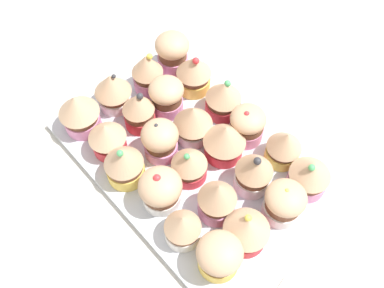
{
  "coord_description": "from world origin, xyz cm",
  "views": [
    {
      "loc": [
        -27.1,
        24.28,
        61.84
      ],
      "look_at": [
        0.0,
        0.0,
        4.2
      ],
      "focal_mm": 40.36,
      "sensor_mm": 36.0,
      "label": 1
    }
  ],
  "objects": [
    {
      "name": "cupcake_14",
      "position": [
        -2.59,
        2.88,
        4.49
      ],
      "size": [
        5.62,
        5.62,
        6.82
      ],
      "color": "#D1333D",
      "rests_on": "baking_tray"
    },
    {
      "name": "cupcake_3",
      "position": [
        3.01,
        -9.83,
        4.83
      ],
      "size": [
        6.11,
        6.11,
        7.54
      ],
      "color": "#D1333D",
      "rests_on": "baking_tray"
    },
    {
      "name": "cupcake_16",
      "position": [
        10.3,
        2.51,
        5.09
      ],
      "size": [
        5.34,
        5.34,
        8.05
      ],
      "color": "#D1333D",
      "rests_on": "baking_tray"
    },
    {
      "name": "cupcake_9",
      "position": [
        2.63,
        -2.57,
        5.09
      ],
      "size": [
        6.39,
        6.39,
        7.44
      ],
      "color": "white",
      "rests_on": "baking_tray"
    },
    {
      "name": "cupcake_19",
      "position": [
        -9.52,
        10.29,
        4.45
      ],
      "size": [
        5.36,
        5.36,
        6.46
      ],
      "color": "white",
      "rests_on": "baking_tray"
    },
    {
      "name": "cupcake_17",
      "position": [
        16.53,
        3.18,
        5.21
      ],
      "size": [
        6.32,
        6.32,
        7.81
      ],
      "color": "white",
      "rests_on": "baking_tray"
    },
    {
      "name": "cupcake_20",
      "position": [
        -3.06,
        8.95,
        4.71
      ],
      "size": [
        6.53,
        6.53,
        7.19
      ],
      "color": "white",
      "rests_on": "baking_tray"
    },
    {
      "name": "cupcake_8",
      "position": [
        -3.28,
        -3.92,
        5.07
      ],
      "size": [
        6.83,
        6.83,
        7.34
      ],
      "color": "#D1333D",
      "rests_on": "baking_tray"
    },
    {
      "name": "cupcake_12",
      "position": [
        -15.8,
        3.93,
        4.53
      ],
      "size": [
        6.69,
        6.69,
        6.73
      ],
      "color": "#D1333D",
      "rests_on": "baking_tray"
    },
    {
      "name": "cupcake_22",
      "position": [
        9.63,
        9.37,
        4.67
      ],
      "size": [
        6.1,
        6.1,
        6.6
      ],
      "color": "#D1333D",
      "rests_on": "baking_tray"
    },
    {
      "name": "cupcake_0",
      "position": [
        -16.14,
        -9.22,
        4.63
      ],
      "size": [
        6.32,
        6.32,
        7.1
      ],
      "color": "pink",
      "rests_on": "baking_tray"
    },
    {
      "name": "cupcake_18",
      "position": [
        -15.94,
        9.34,
        4.6
      ],
      "size": [
        6.39,
        6.39,
        6.51
      ],
      "color": "#EFC651",
      "rests_on": "baking_tray"
    },
    {
      "name": "cupcake_10",
      "position": [
        9.67,
        -2.92,
        4.86
      ],
      "size": [
        5.95,
        5.95,
        7.01
      ],
      "color": "pink",
      "rests_on": "baking_tray"
    },
    {
      "name": "cupcake_4",
      "position": [
        10.26,
        -9.63,
        5.11
      ],
      "size": [
        6.17,
        6.17,
        8.0
      ],
      "color": "#EFC651",
      "rests_on": "baking_tray"
    },
    {
      "name": "ground_plane",
      "position": [
        0.0,
        0.0,
        -1.5
      ],
      "size": [
        180.0,
        180.0,
        3.0
      ],
      "primitive_type": "cube",
      "color": "beige"
    },
    {
      "name": "cupcake_5",
      "position": [
        16.54,
        -10.09,
        5.23
      ],
      "size": [
        6.18,
        6.18,
        7.69
      ],
      "color": "pink",
      "rests_on": "baking_tray"
    },
    {
      "name": "cupcake_23",
      "position": [
        16.34,
        10.06,
        5.37
      ],
      "size": [
        6.71,
        6.71,
        7.91
      ],
      "color": "pink",
      "rests_on": "baking_tray"
    },
    {
      "name": "cupcake_13",
      "position": [
        -9.88,
        3.97,
        5.31
      ],
      "size": [
        5.76,
        5.76,
        8.08
      ],
      "color": "pink",
      "rests_on": "baking_tray"
    },
    {
      "name": "cupcake_2",
      "position": [
        -3.36,
        -8.98,
        4.59
      ],
      "size": [
        5.83,
        5.83,
        6.94
      ],
      "color": "pink",
      "rests_on": "baking_tray"
    },
    {
      "name": "cupcake_1",
      "position": [
        -10.18,
        -10.26,
        4.65
      ],
      "size": [
        5.59,
        5.59,
        6.77
      ],
      "color": "#EFC651",
      "rests_on": "baking_tray"
    },
    {
      "name": "cupcake_6",
      "position": [
        -16.53,
        -3.1,
        4.59
      ],
      "size": [
        6.09,
        6.09,
        6.79
      ],
      "color": "white",
      "rests_on": "baking_tray"
    },
    {
      "name": "cupcake_7",
      "position": [
        -10.31,
        -3.18,
        5.4
      ],
      "size": [
        5.75,
        5.75,
        8.64
      ],
      "color": "white",
      "rests_on": "baking_tray"
    },
    {
      "name": "cupcake_11",
      "position": [
        15.66,
        -3.64,
        5.32
      ],
      "size": [
        5.5,
        5.5,
        8.39
      ],
      "color": "pink",
      "rests_on": "baking_tray"
    },
    {
      "name": "baking_tray",
      "position": [
        0.0,
        0.0,
        0.6
      ],
      "size": [
        42.31,
        29.45,
        1.2
      ],
      "color": "silver",
      "rests_on": "ground_plane"
    },
    {
      "name": "cupcake_15",
      "position": [
        3.56,
        3.52,
        4.93
      ],
      "size": [
        5.95,
        5.95,
        7.4
      ],
      "color": "pink",
      "rests_on": "baking_tray"
    },
    {
      "name": "cupcake_21",
      "position": [
        3.93,
        10.36,
        5.17
      ],
      "size": [
        6.1,
        6.1,
        8.19
      ],
      "color": "#EFC651",
      "rests_on": "baking_tray"
    }
  ]
}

